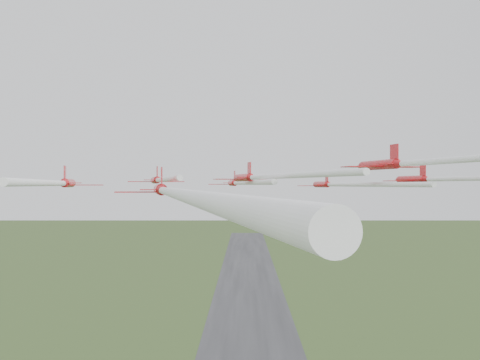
{
  "coord_description": "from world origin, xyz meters",
  "views": [
    {
      "loc": [
        -1.88,
        -89.39,
        59.2
      ],
      "look_at": [
        -2.7,
        0.04,
        59.92
      ],
      "focal_mm": 45.0,
      "sensor_mm": 36.0,
      "label": 1
    }
  ],
  "objects_px": {
    "jet_row2_left": "(159,180)",
    "jet_row4_right": "(446,160)",
    "jet_row4_left": "(167,191)",
    "jet_row3_right": "(460,179)",
    "jet_lead": "(240,183)",
    "jet_row2_right": "(341,184)",
    "jet_row3_left": "(59,183)",
    "jet_row3_mid": "(262,177)"
  },
  "relations": [
    {
      "from": "jet_row2_left",
      "to": "jet_row4_left",
      "type": "xyz_separation_m",
      "value": [
        6.29,
        -39.38,
        -1.26
      ]
    },
    {
      "from": "jet_row2_right",
      "to": "jet_row4_right",
      "type": "relative_size",
      "value": 0.8
    },
    {
      "from": "jet_row3_mid",
      "to": "jet_row4_left",
      "type": "height_order",
      "value": "jet_row3_mid"
    },
    {
      "from": "jet_row4_right",
      "to": "jet_row3_mid",
      "type": "bearing_deg",
      "value": 125.2
    },
    {
      "from": "jet_lead",
      "to": "jet_row4_left",
      "type": "height_order",
      "value": "jet_lead"
    },
    {
      "from": "jet_lead",
      "to": "jet_row2_left",
      "type": "bearing_deg",
      "value": -142.7
    },
    {
      "from": "jet_row2_right",
      "to": "jet_row4_right",
      "type": "bearing_deg",
      "value": -86.11
    },
    {
      "from": "jet_row2_left",
      "to": "jet_row2_right",
      "type": "bearing_deg",
      "value": -16.39
    },
    {
      "from": "jet_row2_left",
      "to": "jet_row4_right",
      "type": "distance_m",
      "value": 44.24
    },
    {
      "from": "jet_lead",
      "to": "jet_row3_left",
      "type": "relative_size",
      "value": 1.24
    },
    {
      "from": "jet_row2_right",
      "to": "jet_row4_right",
      "type": "height_order",
      "value": "jet_row4_right"
    },
    {
      "from": "jet_row3_left",
      "to": "jet_lead",
      "type": "bearing_deg",
      "value": 43.25
    },
    {
      "from": "jet_row2_left",
      "to": "jet_row4_right",
      "type": "bearing_deg",
      "value": -55.92
    },
    {
      "from": "jet_row2_left",
      "to": "jet_row4_left",
      "type": "height_order",
      "value": "jet_row2_left"
    },
    {
      "from": "jet_lead",
      "to": "jet_row2_right",
      "type": "xyz_separation_m",
      "value": [
        14.59,
        -13.04,
        -0.29
      ]
    },
    {
      "from": "jet_row2_left",
      "to": "jet_row3_left",
      "type": "xyz_separation_m",
      "value": [
        -9.26,
        -17.63,
        -0.53
      ]
    },
    {
      "from": "jet_row3_mid",
      "to": "jet_row4_right",
      "type": "bearing_deg",
      "value": -54.51
    },
    {
      "from": "jet_lead",
      "to": "jet_row4_right",
      "type": "distance_m",
      "value": 46.35
    },
    {
      "from": "jet_row2_left",
      "to": "jet_row3_mid",
      "type": "bearing_deg",
      "value": -58.46
    },
    {
      "from": "jet_row2_left",
      "to": "jet_row3_mid",
      "type": "relative_size",
      "value": 0.98
    },
    {
      "from": "jet_lead",
      "to": "jet_row3_right",
      "type": "xyz_separation_m",
      "value": [
        27.34,
        -25.15,
        0.44
      ]
    },
    {
      "from": "jet_lead",
      "to": "jet_row2_right",
      "type": "distance_m",
      "value": 19.57
    },
    {
      "from": "jet_lead",
      "to": "jet_row3_left",
      "type": "height_order",
      "value": "jet_lead"
    },
    {
      "from": "jet_row3_right",
      "to": "jet_row4_left",
      "type": "distance_m",
      "value": 41.42
    },
    {
      "from": "jet_row2_right",
      "to": "jet_row3_left",
      "type": "xyz_separation_m",
      "value": [
        -35.57,
        -15.64,
        0.16
      ]
    },
    {
      "from": "jet_row2_left",
      "to": "jet_row3_mid",
      "type": "xyz_separation_m",
      "value": [
        14.62,
        -15.35,
        0.23
      ]
    },
    {
      "from": "jet_lead",
      "to": "jet_row2_right",
      "type": "relative_size",
      "value": 1.23
    },
    {
      "from": "jet_row3_left",
      "to": "jet_row4_right",
      "type": "xyz_separation_m",
      "value": [
        41.15,
        -13.0,
        2.13
      ]
    },
    {
      "from": "jet_row2_right",
      "to": "jet_row4_left",
      "type": "xyz_separation_m",
      "value": [
        -20.01,
        -37.4,
        -0.57
      ]
    },
    {
      "from": "jet_lead",
      "to": "jet_row3_right",
      "type": "bearing_deg",
      "value": -48.63
    },
    {
      "from": "jet_row4_right",
      "to": "jet_row3_right",
      "type": "bearing_deg",
      "value": 53.26
    },
    {
      "from": "jet_row3_left",
      "to": "jet_row3_right",
      "type": "relative_size",
      "value": 0.86
    },
    {
      "from": "jet_row2_right",
      "to": "jet_row3_mid",
      "type": "distance_m",
      "value": 17.77
    },
    {
      "from": "jet_row2_left",
      "to": "jet_row3_left",
      "type": "bearing_deg",
      "value": -129.79
    },
    {
      "from": "jet_row4_left",
      "to": "jet_row3_right",
      "type": "bearing_deg",
      "value": 27.63
    },
    {
      "from": "jet_row3_left",
      "to": "jet_row4_right",
      "type": "relative_size",
      "value": 0.79
    },
    {
      "from": "jet_row3_left",
      "to": "jet_row3_mid",
      "type": "relative_size",
      "value": 1.03
    },
    {
      "from": "jet_lead",
      "to": "jet_row2_right",
      "type": "height_order",
      "value": "jet_lead"
    },
    {
      "from": "jet_row4_right",
      "to": "jet_row2_left",
      "type": "bearing_deg",
      "value": 122.87
    },
    {
      "from": "jet_lead",
      "to": "jet_row2_left",
      "type": "distance_m",
      "value": 16.12
    },
    {
      "from": "jet_row3_mid",
      "to": "jet_row4_right",
      "type": "xyz_separation_m",
      "value": [
        17.26,
        -15.28,
        1.37
      ]
    },
    {
      "from": "jet_row3_mid",
      "to": "jet_row4_left",
      "type": "bearing_deg",
      "value": -122.11
    }
  ]
}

